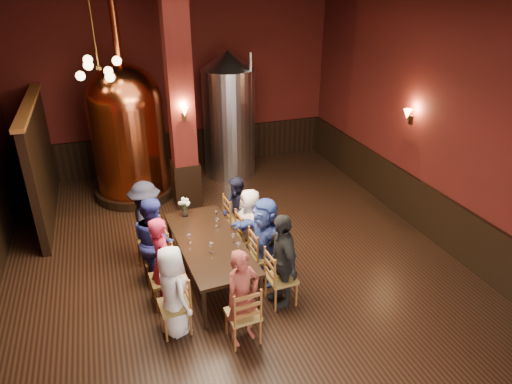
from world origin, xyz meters
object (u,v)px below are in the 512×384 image
object	(u,v)px
person_1	(162,262)
steel_vessel	(229,115)
dining_table	(210,244)
copper_kettle	(128,131)
rose_vase	(185,204)
person_2	(154,240)
person_0	(173,291)

from	to	relation	value
person_1	steel_vessel	size ratio (longest dim) A/B	0.49
dining_table	copper_kettle	distance (m)	3.99
steel_vessel	rose_vase	distance (m)	3.78
person_2	copper_kettle	world-z (taller)	copper_kettle
person_2	steel_vessel	xyz separation A→B (m)	(2.45, 3.99, 0.78)
steel_vessel	rose_vase	bearing A→B (deg)	-118.59
dining_table	person_1	world-z (taller)	person_1
person_0	person_2	bearing A→B (deg)	-14.33
dining_table	person_1	xyz separation A→B (m)	(-0.83, -0.38, 0.08)
steel_vessel	person_1	bearing A→B (deg)	-117.45
person_0	person_2	distance (m)	1.33
person_1	copper_kettle	bearing A→B (deg)	-13.66
person_0	copper_kettle	xyz separation A→B (m)	(-0.09, 4.83, 0.87)
person_0	copper_kettle	size ratio (longest dim) A/B	0.33
person_0	person_1	distance (m)	0.67
person_1	copper_kettle	distance (m)	4.24
person_0	steel_vessel	world-z (taller)	steel_vessel
steel_vessel	copper_kettle	bearing A→B (deg)	-168.79
person_1	person_2	world-z (taller)	person_2
person_0	person_2	xyz separation A→B (m)	(-0.07, 1.33, 0.07)
person_0	rose_vase	distance (m)	2.14
dining_table	person_2	size ratio (longest dim) A/B	1.58
dining_table	copper_kettle	bearing A→B (deg)	100.00
person_0	rose_vase	size ratio (longest dim) A/B	3.96
person_2	copper_kettle	xyz separation A→B (m)	(-0.02, 3.50, 0.80)
person_1	copper_kettle	size ratio (longest dim) A/B	0.36
dining_table	rose_vase	world-z (taller)	rose_vase
copper_kettle	rose_vase	xyz separation A→B (m)	(0.68, -2.79, -0.59)
copper_kettle	steel_vessel	world-z (taller)	copper_kettle
person_1	copper_kettle	world-z (taller)	copper_kettle
copper_kettle	steel_vessel	distance (m)	2.52
dining_table	person_2	xyz separation A→B (m)	(-0.87, 0.28, 0.09)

